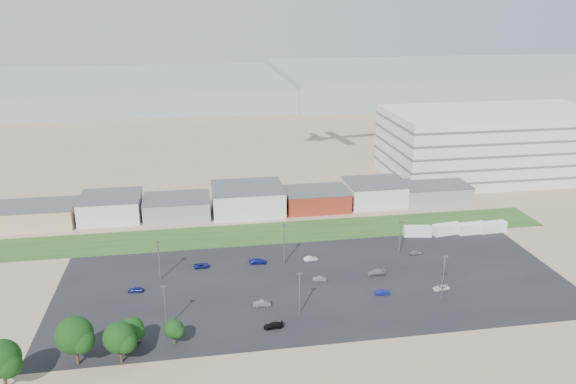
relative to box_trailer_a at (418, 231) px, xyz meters
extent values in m
plane|color=#987B61|center=(-39.67, -43.01, -1.45)|extent=(700.00, 700.00, 0.00)
cube|color=black|center=(-34.67, -23.01, -1.44)|extent=(120.00, 50.00, 0.01)
cube|color=#274A1B|center=(-39.67, 8.99, -1.44)|extent=(160.00, 16.00, 0.02)
cube|color=silver|center=(50.33, 51.99, 11.05)|extent=(80.00, 40.00, 25.00)
imported|color=silver|center=(-6.67, -31.07, -0.90)|extent=(4.13, 2.25, 1.10)
imported|color=navy|center=(-20.82, -30.89, -0.86)|extent=(3.66, 1.64, 1.17)
imported|color=black|center=(-47.19, -40.43, -0.87)|extent=(4.08, 1.85, 1.16)
imported|color=#595B5E|center=(-48.41, -31.32, -0.80)|extent=(3.96, 1.54, 1.29)
imported|color=navy|center=(-76.24, -20.28, -0.86)|extent=(3.61, 1.84, 1.18)
imported|color=navy|center=(-46.86, -10.20, -0.80)|extent=(4.59, 2.15, 1.30)
imported|color=#595B5E|center=(-33.40, -21.99, -0.90)|extent=(3.40, 1.50, 1.09)
imported|color=#A5A5AA|center=(-5.29, -11.86, -0.90)|extent=(3.27, 1.43, 1.10)
imported|color=navy|center=(-61.06, -10.17, -0.88)|extent=(4.17, 2.14, 1.12)
imported|color=#595B5E|center=(-75.46, -40.85, -0.87)|extent=(4.03, 1.83, 1.15)
imported|color=silver|center=(-33.23, -10.76, -0.86)|extent=(3.66, 1.70, 1.16)
imported|color=#A5A5AA|center=(-19.09, -21.18, -0.81)|extent=(4.42, 1.87, 1.27)
camera|label=1|loc=(-60.72, -139.24, 61.73)|focal=35.00mm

